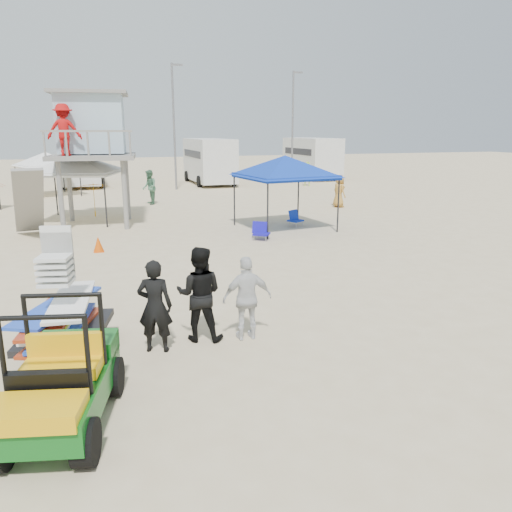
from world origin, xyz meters
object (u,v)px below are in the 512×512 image
object	(u,v)px
utility_cart	(57,374)
lifeguard_tower	(89,129)
man_left	(155,306)
canopy_blue	(285,159)
surf_trailer	(63,311)

from	to	relation	value
utility_cart	lifeguard_tower	bearing A→B (deg)	86.98
man_left	utility_cart	bearing A→B (deg)	72.42
lifeguard_tower	canopy_blue	size ratio (longest dim) A/B	1.47
man_left	lifeguard_tower	bearing A→B (deg)	-67.74
surf_trailer	canopy_blue	bearing A→B (deg)	50.48
utility_cart	man_left	world-z (taller)	utility_cart
utility_cart	lifeguard_tower	world-z (taller)	lifeguard_tower
man_left	lifeguard_tower	xyz separation A→B (m)	(-0.71, 13.32, 3.06)
utility_cart	canopy_blue	xyz separation A→B (m)	(7.97, 11.99, 1.95)
canopy_blue	utility_cart	bearing A→B (deg)	-123.62
utility_cart	canopy_blue	world-z (taller)	canopy_blue
surf_trailer	canopy_blue	distance (m)	12.67
utility_cart	man_left	size ratio (longest dim) A/B	1.46
utility_cart	man_left	distance (m)	2.54
man_left	canopy_blue	size ratio (longest dim) A/B	0.47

